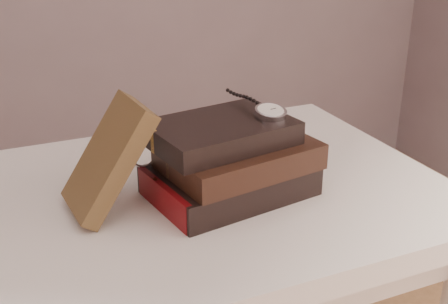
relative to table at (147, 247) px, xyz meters
name	(u,v)px	position (x,y,z in m)	size (l,w,h in m)	color
table	(147,247)	(0.00, 0.00, 0.00)	(1.00, 0.60, 0.75)	white
book_stack	(231,161)	(0.13, -0.04, 0.15)	(0.28, 0.21, 0.12)	black
journal	(108,158)	(-0.06, -0.01, 0.18)	(0.03, 0.12, 0.19)	#44301A
pocket_watch	(268,111)	(0.20, -0.04, 0.22)	(0.06, 0.16, 0.02)	silver
eyeglasses	(156,148)	(0.03, 0.03, 0.16)	(0.12, 0.13, 0.05)	silver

